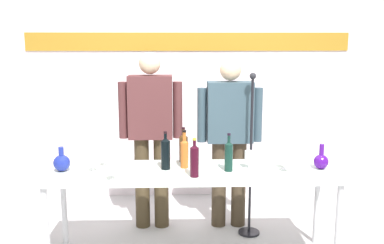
# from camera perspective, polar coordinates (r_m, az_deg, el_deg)

# --- Properties ---
(back_wall) EXTENTS (5.15, 0.11, 3.00)m
(back_wall) POSITION_cam_1_polar(r_m,az_deg,el_deg) (4.99, -0.51, 7.15)
(back_wall) COLOR white
(back_wall) RESTS_ON ground
(display_table) EXTENTS (2.36, 0.62, 0.77)m
(display_table) POSITION_cam_1_polar(r_m,az_deg,el_deg) (3.55, 0.07, -7.27)
(display_table) COLOR silver
(display_table) RESTS_ON ground
(decanter_blue_left) EXTENTS (0.13, 0.13, 0.20)m
(decanter_blue_left) POSITION_cam_1_polar(r_m,az_deg,el_deg) (3.64, -16.72, -5.09)
(decanter_blue_left) COLOR navy
(decanter_blue_left) RESTS_ON display_table
(decanter_blue_right) EXTENTS (0.12, 0.12, 0.21)m
(decanter_blue_right) POSITION_cam_1_polar(r_m,az_deg,el_deg) (3.70, 16.56, -4.89)
(decanter_blue_right) COLOR #491188
(decanter_blue_right) RESTS_ON display_table
(presenter_left) EXTENTS (0.60, 0.22, 1.70)m
(presenter_left) POSITION_cam_1_polar(r_m,az_deg,el_deg) (4.14, -5.42, -0.97)
(presenter_left) COLOR #403320
(presenter_left) RESTS_ON ground
(presenter_right) EXTENTS (0.62, 0.22, 1.64)m
(presenter_right) POSITION_cam_1_polar(r_m,az_deg,el_deg) (4.17, 4.95, -1.37)
(presenter_right) COLOR #3F3223
(presenter_right) RESTS_ON ground
(wine_bottle_0) EXTENTS (0.08, 0.08, 0.31)m
(wine_bottle_0) POSITION_cam_1_polar(r_m,az_deg,el_deg) (3.53, -3.49, -4.02)
(wine_bottle_0) COLOR black
(wine_bottle_0) RESTS_ON display_table
(wine_bottle_1) EXTENTS (0.07, 0.07, 0.30)m
(wine_bottle_1) POSITION_cam_1_polar(r_m,az_deg,el_deg) (3.74, -1.12, -3.27)
(wine_bottle_1) COLOR #452B11
(wine_bottle_1) RESTS_ON display_table
(wine_bottle_2) EXTENTS (0.07, 0.07, 0.31)m
(wine_bottle_2) POSITION_cam_1_polar(r_m,az_deg,el_deg) (3.48, 4.84, -4.36)
(wine_bottle_2) COLOR #103027
(wine_bottle_2) RESTS_ON display_table
(wine_bottle_3) EXTENTS (0.07, 0.07, 0.30)m
(wine_bottle_3) POSITION_cam_1_polar(r_m,az_deg,el_deg) (3.32, 0.32, -4.98)
(wine_bottle_3) COLOR #340817
(wine_bottle_3) RESTS_ON display_table
(wine_bottle_4) EXTENTS (0.07, 0.07, 0.31)m
(wine_bottle_4) POSITION_cam_1_polar(r_m,az_deg,el_deg) (3.56, -1.00, -3.98)
(wine_bottle_4) COLOR #CD6424
(wine_bottle_4) RESTS_ON display_table
(wine_glass_left_0) EXTENTS (0.07, 0.07, 0.13)m
(wine_glass_left_0) POSITION_cam_1_polar(r_m,az_deg,el_deg) (3.29, -10.52, -6.02)
(wine_glass_left_0) COLOR white
(wine_glass_left_0) RESTS_ON display_table
(wine_glass_left_1) EXTENTS (0.06, 0.06, 0.15)m
(wine_glass_left_1) POSITION_cam_1_polar(r_m,az_deg,el_deg) (3.66, -11.44, -4.14)
(wine_glass_left_1) COLOR white
(wine_glass_left_1) RESTS_ON display_table
(wine_glass_left_2) EXTENTS (0.06, 0.06, 0.15)m
(wine_glass_left_2) POSITION_cam_1_polar(r_m,az_deg,el_deg) (3.54, -12.87, -4.80)
(wine_glass_left_2) COLOR white
(wine_glass_left_2) RESTS_ON display_table
(wine_glass_right_0) EXTENTS (0.07, 0.07, 0.15)m
(wine_glass_right_0) POSITION_cam_1_polar(r_m,az_deg,el_deg) (3.57, 7.48, -4.35)
(wine_glass_right_0) COLOR white
(wine_glass_right_0) RESTS_ON display_table
(wine_glass_right_1) EXTENTS (0.07, 0.07, 0.16)m
(wine_glass_right_1) POSITION_cam_1_polar(r_m,az_deg,el_deg) (3.61, 12.18, -4.30)
(wine_glass_right_1) COLOR white
(wine_glass_right_1) RESTS_ON display_table
(wine_glass_right_2) EXTENTS (0.06, 0.06, 0.15)m
(wine_glass_right_2) POSITION_cam_1_polar(r_m,az_deg,el_deg) (3.51, 12.58, -4.81)
(wine_glass_right_2) COLOR white
(wine_glass_right_2) RESTS_ON display_table
(microphone_stand) EXTENTS (0.20, 0.20, 1.52)m
(microphone_stand) POSITION_cam_1_polar(r_m,az_deg,el_deg) (4.11, 7.64, -7.81)
(microphone_stand) COLOR black
(microphone_stand) RESTS_ON ground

